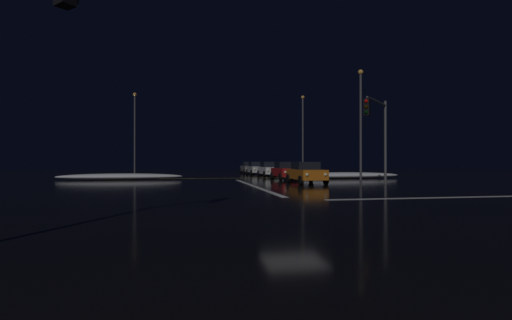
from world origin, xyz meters
The scene contains 15 objects.
ground centered at (0.00, 0.00, -0.05)m, with size 120.00×120.00×0.10m, color black.
stop_line_north centered at (0.00, 9.18, 0.00)m, with size 0.35×15.81×0.01m.
centre_line_ns centered at (0.00, 20.78, 0.00)m, with size 22.00×0.15×0.01m.
crosswalk_bar_east centered at (9.28, 0.00, 0.00)m, with size 15.81×0.40×0.01m.
snow_bank_left_curb centered at (-9.98, 19.43, 0.28)m, with size 10.64×1.50×0.55m.
snow_bank_right_curb centered at (9.98, 18.06, 0.29)m, with size 11.48×1.50×0.59m.
sedan_orange centered at (4.24, 11.21, 0.80)m, with size 2.02×4.33×1.57m.
sedan_red centered at (4.30, 16.92, 0.80)m, with size 2.02×4.33×1.57m.
sedan_white centered at (4.26, 23.25, 0.80)m, with size 2.02×4.33×1.57m.
sedan_silver centered at (3.90, 28.69, 0.80)m, with size 2.02×4.33×1.57m.
sedan_gray centered at (3.90, 34.06, 0.80)m, with size 2.02×4.33×1.57m.
traffic_signal_ne centered at (8.30, 8.30, 4.08)m, with size 3.22×3.22×5.89m.
streetlamp_right_far centered at (10.28, 30.78, 5.71)m, with size 0.44×0.44×10.02m.
streetlamp_right_near centered at (10.28, 14.78, 5.41)m, with size 0.44×0.44×9.43m.
streetlamp_left_far centered at (-10.28, 30.78, 5.54)m, with size 0.44×0.44×9.68m.
Camera 1 is at (-4.29, -14.57, 1.59)m, focal length 26.03 mm.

